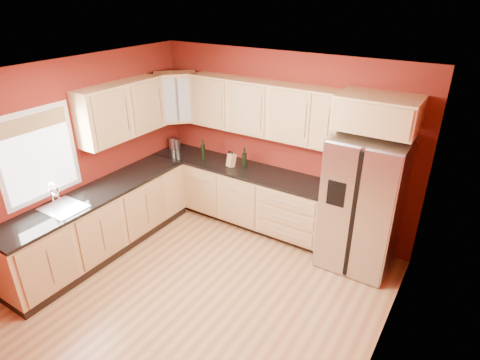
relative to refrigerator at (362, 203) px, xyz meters
The scene contains 23 objects.
floor 2.29m from the refrigerator, 129.72° to the right, with size 4.00×4.00×0.00m, color #96603A.
ceiling 2.72m from the refrigerator, 129.72° to the right, with size 4.00×4.00×0.00m, color silver.
wall_back 1.46m from the refrigerator, 164.48° to the left, with size 4.00×0.04×2.60m, color maroon.
wall_front 3.89m from the refrigerator, 110.43° to the right, with size 4.00×0.04×2.60m, color maroon.
wall_left 3.75m from the refrigerator, 154.12° to the right, with size 0.04×4.00×2.60m, color maroon.
wall_right 1.80m from the refrigerator, 68.20° to the right, with size 0.04×4.00×2.60m, color maroon.
base_cabinets_back 1.95m from the refrigerator, behind, with size 2.90×0.60×0.88m, color tan.
base_cabinets_left 3.49m from the refrigerator, 151.95° to the right, with size 0.60×2.80×0.88m, color tan.
countertop_back 1.90m from the refrigerator, behind, with size 2.90×0.62×0.04m, color black.
countertop_left 3.45m from the refrigerator, 151.87° to the right, with size 0.62×2.80×0.04m, color black.
upper_cabinets_back 1.87m from the refrigerator, behind, with size 2.30×0.33×0.75m, color tan.
upper_cabinets_left 3.44m from the refrigerator, 164.22° to the right, with size 0.33×1.35×0.75m, color tan.
corner_upper_cabinet 3.16m from the refrigerator, behind, with size 0.62×0.33×0.75m, color tan.
over_fridge_cabinet 1.16m from the refrigerator, 90.00° to the left, with size 0.92×0.60×0.40m, color tan.
refrigerator is the anchor object (origin of this frame).
window 4.01m from the refrigerator, 147.46° to the right, with size 0.03×0.90×1.00m, color white.
sink_faucet 3.71m from the refrigerator, 145.05° to the right, with size 0.50×0.42×0.30m, color white, non-canonical shape.
canister_left 3.20m from the refrigerator, behind, with size 0.12×0.12×0.20m, color silver.
canister_right 3.13m from the refrigerator, behind, with size 0.11×0.11×0.19m, color silver.
wine_bottle_a 2.54m from the refrigerator, behind, with size 0.07×0.07×0.32m, color black, non-canonical shape.
wine_bottle_b 1.82m from the refrigerator, behind, with size 0.07×0.07×0.31m, color black, non-canonical shape.
knife_block 2.00m from the refrigerator, behind, with size 0.10×0.09×0.20m, color tan.
soap_dispenser 0.57m from the refrigerator, 169.39° to the left, with size 0.06×0.06×0.18m, color white.
Camera 1 is at (2.41, -2.94, 3.37)m, focal length 30.00 mm.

